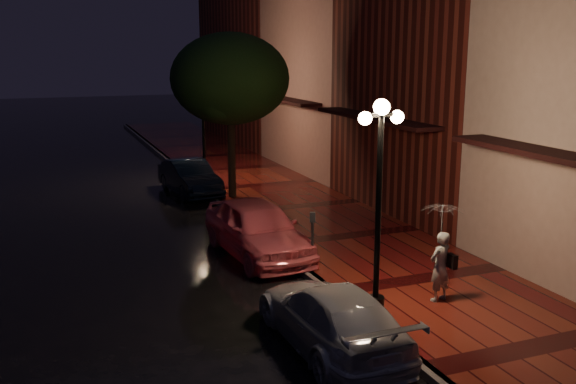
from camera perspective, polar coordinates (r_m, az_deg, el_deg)
name	(u,v)px	position (r m, az deg, el deg)	size (l,w,h in m)	color
ground	(274,249)	(17.65, -1.21, -5.13)	(120.00, 120.00, 0.00)	black
sidewalk	(348,238)	(18.49, 5.35, -4.10)	(4.50, 60.00, 0.15)	#470C0D
curb	(274,247)	(17.62, -1.22, -4.90)	(0.25, 60.00, 0.15)	#595451
storefront_mid	(455,45)	(21.90, 14.65, 12.57)	(5.00, 8.00, 11.00)	#511914
storefront_far	(344,69)	(28.78, 5.02, 10.88)	(5.00, 8.00, 9.00)	#8C5951
storefront_extra	(267,55)	(37.98, -1.84, 12.11)	(5.00, 12.00, 10.00)	#511914
streetlamp_near	(379,194)	(12.71, 8.08, -0.18)	(0.96, 0.36, 4.31)	black
streetlamp_far	(203,120)	(25.67, -7.54, 6.34)	(0.96, 0.36, 4.31)	black
street_tree	(230,82)	(22.71, -5.14, 9.74)	(4.16, 4.16, 5.80)	black
pink_car	(258,228)	(16.92, -2.72, -3.26)	(1.78, 4.42, 1.51)	#EC616E
navy_car	(190,177)	(24.34, -8.73, 1.29)	(1.36, 3.90, 1.28)	black
silver_car	(331,317)	(11.97, 3.87, -10.99)	(1.69, 4.15, 1.20)	#ACAEB4
woman_with_umbrella	(442,237)	(13.76, 13.50, -3.91)	(0.88, 0.90, 2.12)	white
parking_meter	(312,235)	(15.42, 2.18, -3.84)	(0.16, 0.14, 1.43)	black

